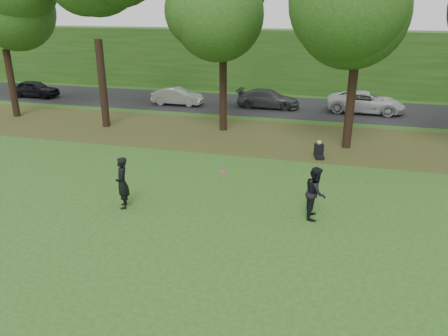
% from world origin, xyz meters
% --- Properties ---
extents(ground, '(120.00, 120.00, 0.00)m').
position_xyz_m(ground, '(0.00, 0.00, 0.00)').
color(ground, '#234F18').
rests_on(ground, ground).
extents(leaf_litter, '(60.00, 7.00, 0.01)m').
position_xyz_m(leaf_litter, '(0.00, 13.00, 0.01)').
color(leaf_litter, '#453118').
rests_on(leaf_litter, ground).
extents(street, '(70.00, 7.00, 0.02)m').
position_xyz_m(street, '(0.00, 21.00, 0.01)').
color(street, black).
rests_on(street, ground).
extents(far_hedge, '(70.00, 3.00, 5.00)m').
position_xyz_m(far_hedge, '(0.00, 27.00, 2.50)').
color(far_hedge, '#1D4614').
rests_on(far_hedge, ground).
extents(player_left, '(0.72, 0.82, 1.90)m').
position_xyz_m(player_left, '(-3.77, 2.90, 0.95)').
color(player_left, black).
rests_on(player_left, ground).
extents(player_right, '(0.73, 0.92, 1.84)m').
position_xyz_m(player_right, '(2.96, 3.88, 0.92)').
color(player_right, black).
rests_on(player_right, ground).
extents(parked_cars, '(40.42, 3.50, 1.40)m').
position_xyz_m(parked_cars, '(0.64, 19.96, 0.69)').
color(parked_cars, black).
rests_on(parked_cars, street).
extents(frisbee, '(0.29, 0.28, 0.16)m').
position_xyz_m(frisbee, '(-0.24, 3.64, 1.47)').
color(frisbee, '#FF1582').
rests_on(frisbee, ground).
extents(seated_person, '(0.56, 0.80, 0.83)m').
position_xyz_m(seated_person, '(2.73, 10.33, 0.31)').
color(seated_person, black).
rests_on(seated_person, ground).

